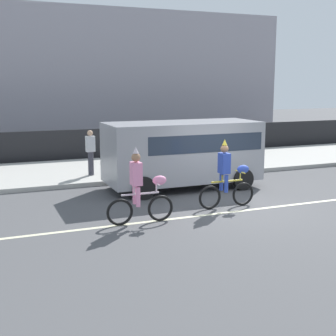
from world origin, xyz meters
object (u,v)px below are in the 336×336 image
at_px(parade_cyclist_cobalt, 228,178).
at_px(parked_van_grey, 185,150).
at_px(pedestrian_onlooker, 91,151).
at_px(parade_cyclist_pink, 141,190).

distance_m(parade_cyclist_cobalt, parked_van_grey, 2.76).
relative_size(parked_van_grey, pedestrian_onlooker, 3.09).
height_order(parade_cyclist_pink, pedestrian_onlooker, parade_cyclist_pink).
bearing_deg(pedestrian_onlooker, parade_cyclist_pink, -90.74).
relative_size(parade_cyclist_pink, parked_van_grey, 0.38).
xyz_separation_m(parade_cyclist_pink, parked_van_grey, (2.62, 3.24, 0.44)).
bearing_deg(parade_cyclist_cobalt, parade_cyclist_pink, -169.25).
bearing_deg(parade_cyclist_pink, parade_cyclist_cobalt, 10.75).
bearing_deg(parked_van_grey, parade_cyclist_cobalt, -88.15).
height_order(parade_cyclist_pink, parade_cyclist_cobalt, same).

